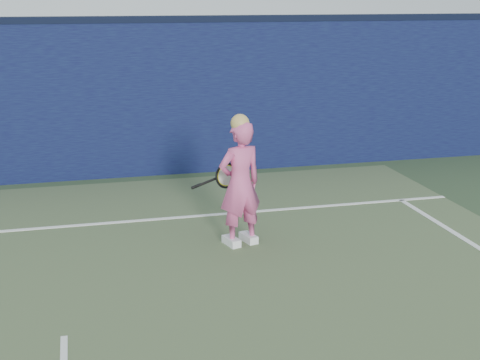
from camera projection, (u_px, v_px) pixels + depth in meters
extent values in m
cube|color=#0B0C34|center=(60.00, 103.00, 10.72)|extent=(24.00, 0.40, 2.50)
cube|color=black|center=(54.00, 20.00, 10.37)|extent=(24.00, 0.42, 0.10)
imported|color=#D6538E|center=(240.00, 184.00, 7.94)|extent=(0.63, 0.50, 1.52)
sphere|color=tan|center=(240.00, 123.00, 7.74)|extent=(0.22, 0.22, 0.22)
cube|color=white|center=(248.00, 238.00, 8.18)|extent=(0.19, 0.30, 0.10)
cube|color=white|center=(231.00, 242.00, 8.07)|extent=(0.19, 0.30, 0.10)
torus|color=black|center=(226.00, 175.00, 8.29)|extent=(0.32, 0.18, 0.33)
torus|color=#D3DE14|center=(226.00, 175.00, 8.29)|extent=(0.26, 0.14, 0.27)
cylinder|color=beige|center=(226.00, 175.00, 8.29)|extent=(0.26, 0.13, 0.27)
cylinder|color=black|center=(207.00, 182.00, 8.24)|extent=(0.30, 0.10, 0.11)
cylinder|color=black|center=(196.00, 186.00, 8.22)|extent=(0.14, 0.07, 0.07)
cube|color=white|center=(65.00, 226.00, 8.71)|extent=(11.00, 0.08, 0.01)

